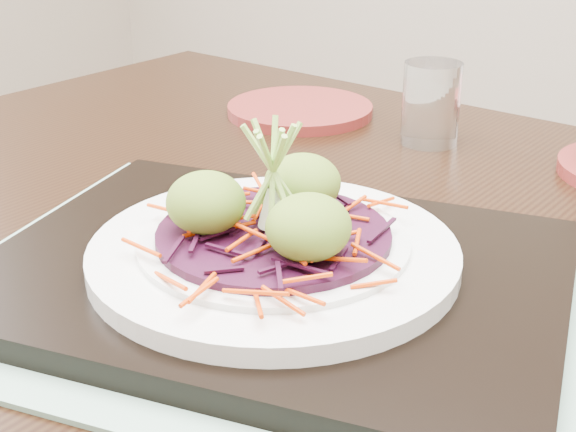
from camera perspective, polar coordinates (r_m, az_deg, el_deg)
The scene contains 10 objects.
dining_table at distance 0.67m, azimuth 6.35°, elevation -11.36°, with size 1.40×1.04×0.81m.
placemat at distance 0.58m, azimuth -1.00°, elevation -5.07°, with size 0.46×0.36×0.00m, color gray.
serving_tray at distance 0.57m, azimuth -1.01°, elevation -4.10°, with size 0.40×0.30×0.02m, color black.
white_plate at distance 0.56m, azimuth -1.02°, elevation -2.52°, with size 0.26×0.26×0.02m.
cabbage_bed at distance 0.56m, azimuth -1.03°, elevation -1.31°, with size 0.16×0.16×0.01m, color #320A1E.
carrot_julienne at distance 0.55m, azimuth -1.04°, elevation -0.56°, with size 0.20×0.20×0.01m, color #CD3603, non-canonical shape.
guacamole_scoops at distance 0.55m, azimuth -1.08°, elevation 0.85°, with size 0.14×0.13×0.04m.
scallion_garnish at distance 0.54m, azimuth -1.06°, elevation 2.81°, with size 0.06×0.06×0.09m, color #8EBD4B, non-canonical shape.
terracotta_side_plate at distance 0.97m, azimuth 0.86°, elevation 7.58°, with size 0.17×0.17×0.01m, color maroon.
water_glass at distance 0.88m, azimuth 10.14°, elevation 7.89°, with size 0.06×0.06×0.09m, color white.
Camera 1 is at (0.21, -0.53, 1.09)m, focal length 50.00 mm.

